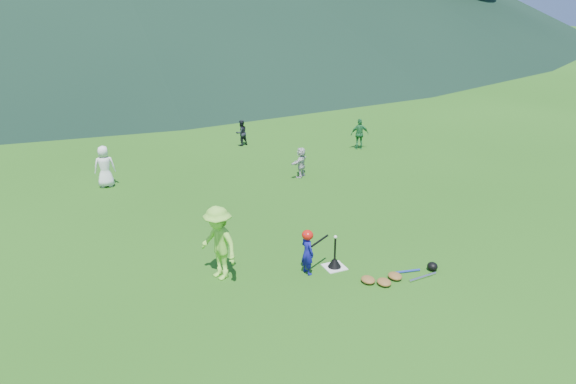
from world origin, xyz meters
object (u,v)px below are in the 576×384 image
(fielder_d, at_px, (301,162))
(fielder_b, at_px, (241,133))
(fielder_a, at_px, (105,166))
(home_plate, at_px, (334,267))
(batter_child, at_px, (307,253))
(equipment_pile, at_px, (395,276))
(adult_coach, at_px, (218,243))
(batting_tee, at_px, (335,262))
(fielder_c, at_px, (360,134))

(fielder_d, bearing_deg, fielder_b, -121.71)
(fielder_a, relative_size, fielder_d, 1.32)
(fielder_b, bearing_deg, fielder_a, 10.82)
(fielder_a, bearing_deg, home_plate, 124.20)
(fielder_a, bearing_deg, batter_child, 120.08)
(fielder_d, relative_size, equipment_pile, 0.54)
(fielder_d, bearing_deg, home_plate, 32.88)
(batter_child, distance_m, fielder_a, 8.00)
(home_plate, bearing_deg, adult_coach, 165.80)
(batter_child, distance_m, fielder_b, 10.08)
(home_plate, xyz_separation_m, fielder_d, (1.90, 5.74, 0.47))
(fielder_a, height_order, fielder_b, fielder_a)
(adult_coach, height_order, batting_tee, adult_coach)
(home_plate, distance_m, equipment_pile, 1.35)
(batter_child, xyz_separation_m, fielder_d, (2.56, 5.72, -0.01))
(batting_tee, bearing_deg, fielder_c, 55.88)
(fielder_c, xyz_separation_m, fielder_d, (-3.30, -1.93, -0.08))
(equipment_pile, bearing_deg, fielder_a, 120.08)
(equipment_pile, bearing_deg, fielder_d, 81.81)
(fielder_d, bearing_deg, fielder_a, -54.34)
(equipment_pile, bearing_deg, adult_coach, 154.72)
(adult_coach, bearing_deg, batter_child, 50.52)
(adult_coach, distance_m, fielder_b, 10.03)
(fielder_c, distance_m, equipment_pile, 9.65)
(batter_child, bearing_deg, adult_coach, 60.51)
(fielder_b, relative_size, equipment_pile, 0.54)
(adult_coach, relative_size, fielder_c, 1.42)
(batter_child, distance_m, batting_tee, 0.75)
(home_plate, distance_m, fielder_a, 8.33)
(adult_coach, distance_m, fielder_d, 6.71)
(fielder_d, bearing_deg, adult_coach, 11.06)
(fielder_c, xyz_separation_m, batting_tee, (-5.20, -7.67, -0.44))
(batter_child, distance_m, adult_coach, 1.89)
(fielder_b, bearing_deg, fielder_c, 134.73)
(fielder_a, bearing_deg, fielder_b, -147.80)
(fielder_a, bearing_deg, adult_coach, 108.58)
(batting_tee, xyz_separation_m, equipment_pile, (0.93, -0.97, -0.06))
(fielder_b, relative_size, fielder_c, 0.86)
(home_plate, xyz_separation_m, fielder_c, (5.20, 7.67, 0.56))
(home_plate, relative_size, equipment_pile, 0.25)
(fielder_a, bearing_deg, fielder_d, 170.82)
(fielder_b, xyz_separation_m, fielder_c, (3.82, -2.22, 0.08))
(home_plate, bearing_deg, batting_tee, 0.00)
(fielder_d, relative_size, batting_tee, 1.42)
(home_plate, xyz_separation_m, adult_coach, (-2.42, 0.61, 0.79))
(fielder_b, distance_m, fielder_d, 4.19)
(fielder_b, xyz_separation_m, equipment_pile, (-0.45, -10.87, -0.42))
(fielder_a, height_order, fielder_c, fielder_a)
(home_plate, xyz_separation_m, batting_tee, (0.00, 0.00, 0.12))
(adult_coach, distance_m, fielder_a, 6.89)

